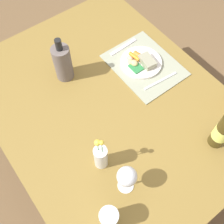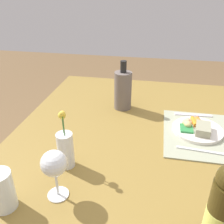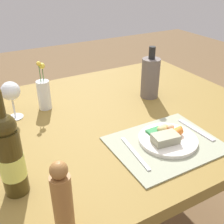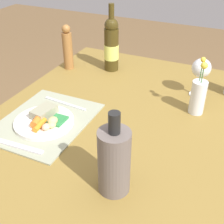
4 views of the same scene
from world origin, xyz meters
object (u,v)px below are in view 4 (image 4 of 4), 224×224
object	(u,v)px
dinner_plate	(45,120)
pepper_mill	(68,48)
flower_vase	(198,96)
knife	(19,146)
fork	(65,103)
dining_table	(123,143)
cooler_bottle	(114,161)
wine_glass	(201,69)
wine_bottle	(111,45)

from	to	relation	value
dinner_plate	pepper_mill	size ratio (longest dim) A/B	0.99
flower_vase	knife	bearing A→B (deg)	-46.28
fork	dining_table	bearing A→B (deg)	82.66
cooler_bottle	flower_vase	xyz separation A→B (m)	(-0.51, 0.13, -0.03)
dinner_plate	wine_glass	bearing A→B (deg)	134.53
wine_glass	pepper_mill	xyz separation A→B (m)	(-0.01, -0.67, -0.02)
dinner_plate	fork	size ratio (longest dim) A/B	1.10
dinner_plate	cooler_bottle	xyz separation A→B (m)	(0.18, 0.37, 0.08)
fork	wine_bottle	xyz separation A→B (m)	(-0.41, 0.03, 0.12)
dining_table	flower_vase	xyz separation A→B (m)	(-0.24, 0.22, 0.14)
cooler_bottle	dining_table	bearing A→B (deg)	-162.84
pepper_mill	cooler_bottle	bearing A→B (deg)	40.02
wine_glass	dinner_plate	bearing A→B (deg)	-45.47
wine_glass	pepper_mill	bearing A→B (deg)	-91.00
dinner_plate	fork	xyz separation A→B (m)	(-0.15, -0.01, -0.01)
dinner_plate	cooler_bottle	size ratio (longest dim) A/B	0.87
knife	flower_vase	bearing A→B (deg)	130.91
flower_vase	pepper_mill	bearing A→B (deg)	-102.78
cooler_bottle	knife	bearing A→B (deg)	-94.63
dinner_plate	wine_glass	size ratio (longest dim) A/B	1.32
cooler_bottle	wine_bottle	size ratio (longest dim) A/B	0.78
dinner_plate	pepper_mill	bearing A→B (deg)	-158.60
knife	fork	bearing A→B (deg)	178.77
knife	pepper_mill	xyz separation A→B (m)	(-0.64, -0.19, 0.10)
cooler_bottle	fork	bearing A→B (deg)	-131.68
dining_table	wine_bottle	xyz separation A→B (m)	(-0.48, -0.27, 0.19)
wine_bottle	knife	bearing A→B (deg)	-1.49
flower_vase	pepper_mill	xyz separation A→B (m)	(-0.16, -0.70, 0.03)
dinner_plate	fork	world-z (taller)	dinner_plate
dining_table	fork	size ratio (longest dim) A/B	6.81
dining_table	cooler_bottle	bearing A→B (deg)	17.16
dinner_plate	flower_vase	bearing A→B (deg)	123.04
flower_vase	pepper_mill	distance (m)	0.71
wine_bottle	flower_vase	bearing A→B (deg)	64.13
fork	cooler_bottle	bearing A→B (deg)	53.67
fork	flower_vase	bearing A→B (deg)	114.20
dining_table	wine_glass	distance (m)	0.47
knife	wine_bottle	distance (m)	0.73
knife	flower_vase	world-z (taller)	flower_vase
knife	cooler_bottle	distance (m)	0.38
dining_table	pepper_mill	world-z (taller)	pepper_mill
knife	dining_table	bearing A→B (deg)	127.21
dining_table	fork	xyz separation A→B (m)	(-0.07, -0.29, 0.07)
wine_glass	wine_bottle	size ratio (longest dim) A/B	0.52
wine_bottle	pepper_mill	bearing A→B (deg)	-69.88
dining_table	cooler_bottle	distance (m)	0.33
dining_table	knife	world-z (taller)	knife
wine_glass	pepper_mill	world-z (taller)	pepper_mill
dining_table	knife	bearing A→B (deg)	-49.98
fork	knife	world-z (taller)	same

